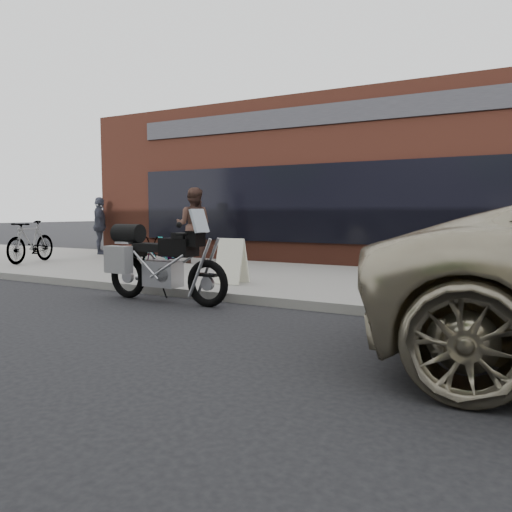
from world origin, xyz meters
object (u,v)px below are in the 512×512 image
Objects in this scene: sandwich_sign at (232,261)px; cafe_patron_left at (194,225)px; bicycle_rear at (31,242)px; cafe_patron_right at (100,226)px; motorcycle at (157,262)px; cafe_table at (136,247)px; bicycle_front at (162,253)px.

cafe_patron_left is (-2.85, 2.75, 0.56)m from sandwich_sign.
cafe_patron_right is (-0.40, 2.82, 0.35)m from bicycle_rear.
cafe_table is (-4.09, 3.99, -0.14)m from motorcycle.
sandwich_sign reaches higher than bicycle_front.
cafe_table is (-2.20, 1.55, -0.03)m from bicycle_front.
bicycle_rear is at bearing 141.32° from cafe_patron_right.
bicycle_rear is 0.94× the size of cafe_patron_left.
cafe_patron_left is 4.30m from cafe_patron_right.
bicycle_front is at bearing 84.16° from cafe_patron_left.
bicycle_rear is 2.87m from cafe_patron_right.
bicycle_rear is 2.18× the size of sandwich_sign.
sandwich_sign is (2.41, -0.91, 0.02)m from bicycle_front.
sandwich_sign is 4.00m from cafe_patron_left.
cafe_patron_left reaches higher than cafe_table.
bicycle_rear is 2.56× the size of cafe_table.
cafe_table is (-4.61, 2.46, -0.04)m from sandwich_sign.
bicycle_rear is at bearing 160.84° from motorcycle.
cafe_patron_right is at bearing -30.23° from cafe_patron_left.
sandwich_sign is 0.47× the size of cafe_patron_right.
motorcycle is 1.24× the size of cafe_patron_left.
cafe_table is 1.88m from cafe_patron_left.
cafe_patron_right reaches higher than bicycle_front.
cafe_patron_right is at bearing 142.48° from bicycle_front.
motorcycle is 1.32× the size of bicycle_rear.
motorcycle is 8.31m from cafe_patron_right.
cafe_patron_right reaches higher than sandwich_sign.
cafe_table is at bearing -10.21° from cafe_patron_left.
bicycle_front is 0.78× the size of cafe_patron_left.
sandwich_sign is 5.22m from cafe_table.
cafe_patron_left is (-2.34, 4.28, 0.47)m from motorcycle.
cafe_patron_right is (-4.22, 0.80, -0.08)m from cafe_patron_left.
cafe_table is at bearing 136.67° from motorcycle.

